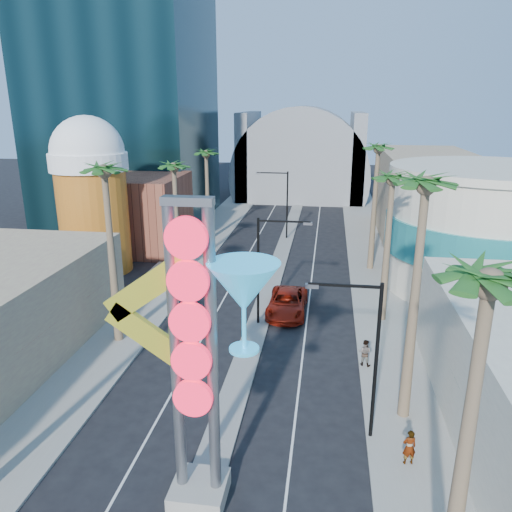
{
  "coord_description": "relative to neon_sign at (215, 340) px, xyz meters",
  "views": [
    {
      "loc": [
        4.69,
        -13.08,
        15.59
      ],
      "look_at": [
        -0.42,
        21.78,
        4.68
      ],
      "focal_mm": 35.0,
      "sensor_mm": 36.0,
      "label": 1
    }
  ],
  "objects": [
    {
      "name": "palm_7",
      "position": [
        8.18,
        31.04,
        3.52
      ],
      "size": [
        2.4,
        2.4,
        12.7
      ],
      "color": "brown",
      "rests_on": "ground"
    },
    {
      "name": "streetlight_2",
      "position": [
        5.91,
        5.04,
        -2.47
      ],
      "size": [
        3.45,
        0.25,
        8.0
      ],
      "color": "black",
      "rests_on": "ground"
    },
    {
      "name": "brick_filler_west",
      "position": [
        -16.82,
        35.04,
        -3.31
      ],
      "size": [
        10.0,
        10.0,
        8.0
      ],
      "primitive_type": "cube",
      "color": "brown",
      "rests_on": "ground"
    },
    {
      "name": "palm_1",
      "position": [
        -9.82,
        13.04,
        3.52
      ],
      "size": [
        2.4,
        2.4,
        12.7
      ],
      "color": "brown",
      "rests_on": "ground"
    },
    {
      "name": "neon_sign",
      "position": [
        0.0,
        0.0,
        0.0
      ],
      "size": [
        6.53,
        2.6,
        12.55
      ],
      "color": "gray",
      "rests_on": "ground"
    },
    {
      "name": "sidewalk_east",
      "position": [
        8.68,
        32.04,
        -7.23
      ],
      "size": [
        5.0,
        100.0,
        0.15
      ],
      "primitive_type": "cube",
      "color": "gray",
      "rests_on": "ground"
    },
    {
      "name": "sidewalk_west",
      "position": [
        -10.32,
        32.04,
        -7.23
      ],
      "size": [
        5.0,
        100.0,
        0.15
      ],
      "primitive_type": "cube",
      "color": "gray",
      "rests_on": "ground"
    },
    {
      "name": "streetlight_1",
      "position": [
        -1.36,
        41.04,
        -2.43
      ],
      "size": [
        3.79,
        0.25,
        8.0
      ],
      "color": "black",
      "rests_on": "ground"
    },
    {
      "name": "palm_2",
      "position": [
        -9.82,
        27.04,
        2.17
      ],
      "size": [
        2.4,
        2.4,
        11.2
      ],
      "color": "brown",
      "rests_on": "ground"
    },
    {
      "name": "streetlight_0",
      "position": [
        -0.27,
        17.04,
        -2.43
      ],
      "size": [
        3.79,
        0.25,
        8.0
      ],
      "color": "black",
      "rests_on": "ground"
    },
    {
      "name": "red_pickup",
      "position": [
        1.11,
        19.34,
        -6.45
      ],
      "size": [
        2.91,
        6.2,
        1.72
      ],
      "primitive_type": "imported",
      "rotation": [
        0.0,
        0.0,
        -0.01
      ],
      "color": "#9F1B0C",
      "rests_on": "ground"
    },
    {
      "name": "pedestrian_b",
      "position": [
        6.48,
        11.89,
        -6.32
      ],
      "size": [
        0.97,
        0.86,
        1.68
      ],
      "primitive_type": "imported",
      "rotation": [
        0.0,
        0.0,
        2.82
      ],
      "color": "gray",
      "rests_on": "sidewalk_east"
    },
    {
      "name": "pedestrian_a",
      "position": [
        7.89,
        3.28,
        -6.31
      ],
      "size": [
        0.7,
        0.54,
        1.7
      ],
      "primitive_type": "imported",
      "rotation": [
        0.0,
        0.0,
        3.38
      ],
      "color": "gray",
      "rests_on": "sidewalk_east"
    },
    {
      "name": "filler_east",
      "position": [
        15.18,
        45.04,
        -2.31
      ],
      "size": [
        10.0,
        20.0,
        10.0
      ],
      "primitive_type": "cube",
      "color": "#9C7964",
      "rests_on": "ground"
    },
    {
      "name": "turquoise_building",
      "position": [
        17.18,
        27.04,
        -2.06
      ],
      "size": [
        16.6,
        16.6,
        10.6
      ],
      "color": "beige",
      "rests_on": "ground"
    },
    {
      "name": "hotel_tower",
      "position": [
        -22.82,
        49.04,
        17.69
      ],
      "size": [
        20.0,
        20.0,
        50.0
      ],
      "primitive_type": "cube",
      "color": "black",
      "rests_on": "ground"
    },
    {
      "name": "palm_3",
      "position": [
        -9.82,
        39.04,
        2.17
      ],
      "size": [
        2.4,
        2.4,
        11.2
      ],
      "color": "brown",
      "rests_on": "ground"
    },
    {
      "name": "median",
      "position": [
        -0.82,
        35.04,
        -7.23
      ],
      "size": [
        1.6,
        84.0,
        0.15
      ],
      "primitive_type": "cube",
      "color": "gray",
      "rests_on": "ground"
    },
    {
      "name": "palm_5",
      "position": [
        8.18,
        7.04,
        3.96
      ],
      "size": [
        2.4,
        2.4,
        13.2
      ],
      "color": "brown",
      "rests_on": "ground"
    },
    {
      "name": "palm_4",
      "position": [
        8.18,
        -2.96,
        3.07
      ],
      "size": [
        2.4,
        2.4,
        12.2
      ],
      "color": "brown",
      "rests_on": "ground"
    },
    {
      "name": "palm_6",
      "position": [
        8.18,
        19.04,
        2.62
      ],
      "size": [
        2.4,
        2.4,
        11.7
      ],
      "color": "brown",
      "rests_on": "ground"
    },
    {
      "name": "canopy",
      "position": [
        -0.82,
        69.04,
        -3.0
      ],
      "size": [
        22.0,
        16.0,
        22.0
      ],
      "color": "slate",
      "rests_on": "ground"
    },
    {
      "name": "beer_mug",
      "position": [
        -17.82,
        27.04,
        0.54
      ],
      "size": [
        7.0,
        7.0,
        14.5
      ],
      "color": "#BC6319",
      "rests_on": "ground"
    }
  ]
}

